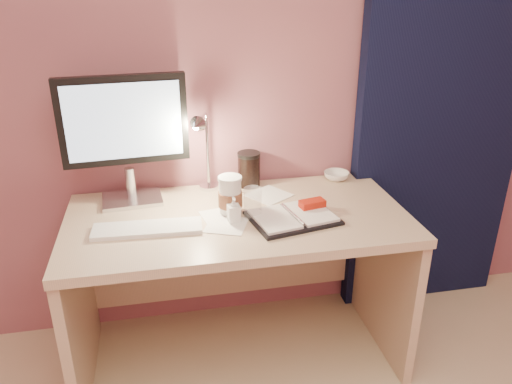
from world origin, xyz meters
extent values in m
plane|color=#A56067|center=(0.00, 1.75, 1.25)|extent=(3.50, 0.00, 3.50)
cube|color=black|center=(1.05, 1.69, 1.10)|extent=(0.85, 0.08, 2.20)
cube|color=tan|center=(0.00, 1.38, 0.71)|extent=(1.40, 0.70, 0.04)
cube|color=tan|center=(-0.68, 1.38, 0.34)|extent=(0.04, 0.66, 0.69)
cube|color=tan|center=(0.68, 1.38, 0.34)|extent=(0.04, 0.66, 0.69)
cube|color=tan|center=(0.00, 1.71, 0.40)|extent=(1.32, 0.03, 0.55)
cube|color=silver|center=(-0.43, 1.61, 0.74)|extent=(0.27, 0.20, 0.02)
cylinder|color=silver|center=(-0.43, 1.61, 0.82)|extent=(0.04, 0.04, 0.14)
cube|color=black|center=(-0.43, 1.61, 1.10)|extent=(0.52, 0.08, 0.37)
cube|color=#ACCAEA|center=(-0.43, 1.57, 1.10)|extent=(0.46, 0.04, 0.31)
cube|color=white|center=(-0.36, 1.32, 0.74)|extent=(0.42, 0.14, 0.02)
cube|color=black|center=(0.21, 1.30, 0.74)|extent=(0.38, 0.31, 0.01)
cube|color=white|center=(0.13, 1.28, 0.75)|extent=(0.19, 0.25, 0.01)
cube|color=white|center=(0.29, 1.31, 0.75)|extent=(0.19, 0.25, 0.01)
cube|color=red|center=(0.31, 1.35, 0.77)|extent=(0.11, 0.07, 0.03)
cube|color=white|center=(-0.07, 1.38, 0.73)|extent=(0.17, 0.17, 0.00)
cube|color=white|center=(-0.06, 1.30, 0.73)|extent=(0.20, 0.20, 0.00)
cube|color=white|center=(0.17, 1.55, 0.73)|extent=(0.23, 0.23, 0.00)
cylinder|color=white|center=(-0.03, 1.41, 0.80)|extent=(0.09, 0.09, 0.15)
cylinder|color=brown|center=(-0.03, 1.41, 0.79)|extent=(0.10, 0.10, 0.06)
cylinder|color=white|center=(-0.03, 1.41, 0.88)|extent=(0.10, 0.10, 0.01)
cylinder|color=white|center=(0.06, 1.35, 0.79)|extent=(0.07, 0.07, 0.13)
imported|color=silver|center=(0.53, 1.67, 0.75)|extent=(0.16, 0.16, 0.04)
imported|color=white|center=(-0.02, 1.33, 0.78)|extent=(0.05, 0.05, 0.11)
cylinder|color=black|center=(0.10, 1.68, 0.80)|extent=(0.10, 0.10, 0.15)
cylinder|color=silver|center=(-0.09, 1.69, 0.74)|extent=(0.09, 0.09, 0.01)
cylinder|color=silver|center=(-0.09, 1.69, 0.91)|extent=(0.01, 0.01, 0.33)
cone|color=silver|center=(-0.03, 1.54, 1.07)|extent=(0.09, 0.08, 0.07)
camera|label=1|loc=(-0.29, -0.44, 1.64)|focal=35.00mm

